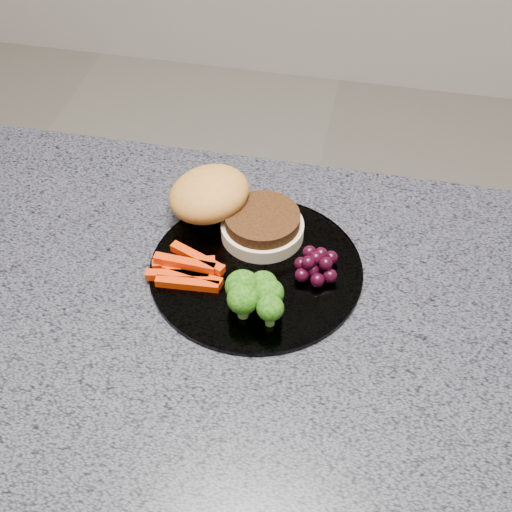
{
  "coord_description": "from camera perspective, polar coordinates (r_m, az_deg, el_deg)",
  "views": [
    {
      "loc": [
        0.19,
        -0.5,
        1.53
      ],
      "look_at": [
        0.06,
        0.08,
        0.93
      ],
      "focal_mm": 50.0,
      "sensor_mm": 36.0,
      "label": 1
    }
  ],
  "objects": [
    {
      "name": "carrot_sticks",
      "position": [
        0.86,
        -5.46,
        -1.07
      ],
      "size": [
        0.09,
        0.06,
        0.02
      ],
      "rotation": [
        0.0,
        0.0,
        -0.31
      ],
      "color": "red",
      "rests_on": "plate"
    },
    {
      "name": "plate",
      "position": [
        0.87,
        -0.0,
        -1.06
      ],
      "size": [
        0.26,
        0.26,
        0.01
      ],
      "primitive_type": "cylinder",
      "color": "white",
      "rests_on": "countertop"
    },
    {
      "name": "burger",
      "position": [
        0.91,
        -2.27,
        3.88
      ],
      "size": [
        0.2,
        0.14,
        0.06
      ],
      "rotation": [
        0.0,
        0.0,
        -0.18
      ],
      "color": "beige",
      "rests_on": "plate"
    },
    {
      "name": "broccoli",
      "position": [
        0.8,
        -0.1,
        -3.02
      ],
      "size": [
        0.07,
        0.06,
        0.05
      ],
      "rotation": [
        0.0,
        0.0,
        -0.28
      ],
      "color": "#578C32",
      "rests_on": "plate"
    },
    {
      "name": "grape_bunch",
      "position": [
        0.85,
        4.87,
        -0.69
      ],
      "size": [
        0.05,
        0.06,
        0.03
      ],
      "rotation": [
        0.0,
        0.0,
        0.4
      ],
      "color": "black",
      "rests_on": "plate"
    },
    {
      "name": "countertop",
      "position": [
        0.85,
        -5.33,
        -5.32
      ],
      "size": [
        1.2,
        0.6,
        0.04
      ],
      "primitive_type": "cube",
      "color": "#4B4A54",
      "rests_on": "island_cabinet"
    },
    {
      "name": "island_cabinet",
      "position": [
        1.23,
        -3.86,
        -18.69
      ],
      "size": [
        1.2,
        0.6,
        0.86
      ],
      "primitive_type": "cube",
      "color": "#55371D",
      "rests_on": "ground"
    }
  ]
}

